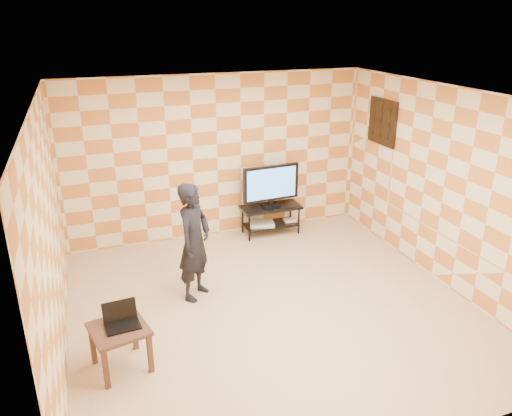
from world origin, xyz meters
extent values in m
plane|color=tan|center=(0.00, 0.00, 0.00)|extent=(5.00, 5.00, 0.00)
cube|color=beige|center=(0.00, 2.50, 1.35)|extent=(5.00, 0.02, 2.70)
cube|color=beige|center=(0.00, -2.50, 1.35)|extent=(5.00, 0.02, 2.70)
cube|color=beige|center=(-2.50, 0.00, 1.35)|extent=(0.02, 5.00, 2.70)
cube|color=beige|center=(2.50, 0.00, 1.35)|extent=(0.02, 5.00, 2.70)
cube|color=white|center=(0.00, 0.00, 2.70)|extent=(5.00, 5.00, 0.02)
cube|color=black|center=(2.47, 1.55, 1.95)|extent=(0.04, 0.72, 0.72)
cube|color=black|center=(2.47, 1.55, 1.95)|extent=(0.04, 0.03, 0.68)
cube|color=black|center=(2.47, 1.55, 1.95)|extent=(0.04, 0.68, 0.03)
cube|color=black|center=(0.83, 2.18, 0.48)|extent=(1.02, 0.46, 0.04)
cube|color=black|center=(0.83, 2.18, 0.16)|extent=(0.91, 0.41, 0.03)
cylinder|color=black|center=(0.38, 2.00, 0.25)|extent=(0.03, 0.03, 0.50)
cylinder|color=black|center=(0.38, 2.36, 0.25)|extent=(0.03, 0.03, 0.50)
cylinder|color=black|center=(1.27, 2.00, 0.25)|extent=(0.03, 0.03, 0.50)
cylinder|color=black|center=(1.27, 2.36, 0.25)|extent=(0.03, 0.03, 0.50)
cube|color=black|center=(0.83, 2.18, 0.52)|extent=(0.30, 0.21, 0.03)
cube|color=black|center=(0.83, 2.18, 0.57)|extent=(0.08, 0.06, 0.08)
cube|color=black|center=(0.83, 2.18, 0.92)|extent=(0.99, 0.13, 0.60)
cube|color=#3B76C6|center=(0.83, 2.15, 0.92)|extent=(0.88, 0.07, 0.52)
cube|color=#AFAFB1|center=(0.66, 2.17, 0.21)|extent=(0.46, 0.37, 0.07)
cube|color=silver|center=(1.18, 2.18, 0.19)|extent=(0.21, 0.16, 0.04)
cube|color=#382319|center=(-1.94, -0.59, 0.48)|extent=(0.67, 0.67, 0.04)
cube|color=#382319|center=(-2.11, -0.87, 0.23)|extent=(0.06, 0.06, 0.46)
cube|color=#382319|center=(-2.22, -0.41, 0.23)|extent=(0.06, 0.06, 0.46)
cube|color=#382319|center=(-1.66, -0.76, 0.23)|extent=(0.06, 0.06, 0.46)
cube|color=#382319|center=(-1.76, -0.31, 0.23)|extent=(0.06, 0.06, 0.46)
cube|color=black|center=(-1.90, -0.59, 0.51)|extent=(0.37, 0.28, 0.02)
cube|color=black|center=(-1.91, -0.46, 0.62)|extent=(0.36, 0.09, 0.23)
imported|color=black|center=(-0.85, 0.59, 0.79)|extent=(0.67, 0.68, 1.59)
camera|label=1|loc=(-2.06, -5.19, 3.53)|focal=35.00mm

